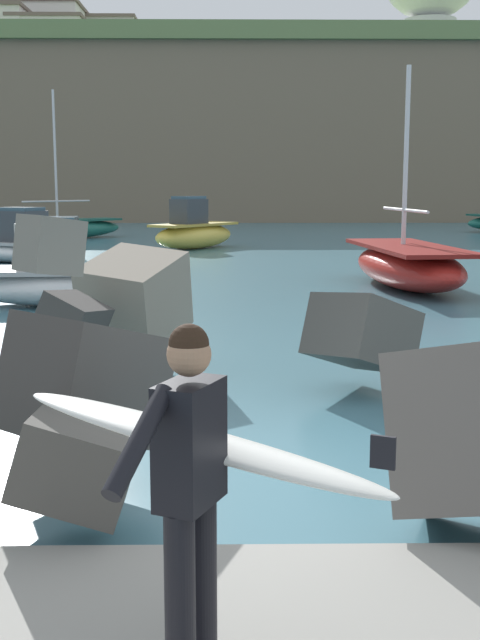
{
  "coord_description": "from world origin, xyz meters",
  "views": [
    {
      "loc": [
        -0.4,
        -7.03,
        2.65
      ],
      "look_at": [
        -0.29,
        0.5,
        1.4
      ],
      "focal_mm": 46.04,
      "sensor_mm": 36.0,
      "label": 1
    }
  ],
  "objects_px": {
    "boat_mid_left": "(66,228)",
    "boat_far_left": "(408,265)",
    "station_building_central": "(45,40)",
    "station_building_annex": "(111,49)",
    "boat_near_left": "(194,232)",
    "station_building_east": "(50,42)",
    "boat_far_centre": "(14,245)",
    "boat_mid_centre": "(64,278)",
    "surfer_with_board": "(194,468)"
  },
  "relations": [
    {
      "from": "station_building_east",
      "to": "boat_far_centre",
      "type": "bearing_deg",
      "value": -79.89
    },
    {
      "from": "boat_near_left",
      "to": "boat_far_centre",
      "type": "height_order",
      "value": "boat_near_left"
    },
    {
      "from": "boat_near_left",
      "to": "station_building_east",
      "type": "height_order",
      "value": "station_building_east"
    },
    {
      "from": "station_building_central",
      "to": "boat_near_left",
      "type": "bearing_deg",
      "value": -71.8
    },
    {
      "from": "surfer_with_board",
      "to": "boat_mid_left",
      "type": "xyz_separation_m",
      "value": [
        -7.74,
        36.32,
        -0.74
      ]
    },
    {
      "from": "station_building_annex",
      "to": "boat_far_left",
      "type": "bearing_deg",
      "value": -76.09
    },
    {
      "from": "boat_mid_left",
      "to": "boat_far_left",
      "type": "height_order",
      "value": "boat_mid_left"
    },
    {
      "from": "surfer_with_board",
      "to": "station_building_central",
      "type": "xyz_separation_m",
      "value": [
        -17.84,
        80.53,
        15.37
      ]
    },
    {
      "from": "boat_mid_centre",
      "to": "boat_far_centre",
      "type": "height_order",
      "value": "boat_mid_centre"
    },
    {
      "from": "station_building_east",
      "to": "surfer_with_board",
      "type": "bearing_deg",
      "value": -77.79
    },
    {
      "from": "boat_mid_left",
      "to": "boat_far_left",
      "type": "distance_m",
      "value": 22.96
    },
    {
      "from": "surfer_with_board",
      "to": "boat_mid_centre",
      "type": "distance_m",
      "value": 14.61
    },
    {
      "from": "boat_mid_centre",
      "to": "boat_far_centre",
      "type": "distance_m",
      "value": 10.83
    },
    {
      "from": "boat_near_left",
      "to": "station_building_east",
      "type": "distance_m",
      "value": 49.0
    },
    {
      "from": "boat_far_centre",
      "to": "station_building_central",
      "type": "xyz_separation_m",
      "value": [
        -10.66,
        56.17,
        16.07
      ]
    },
    {
      "from": "boat_far_left",
      "to": "station_building_east",
      "type": "bearing_deg",
      "value": 110.01
    },
    {
      "from": "boat_mid_centre",
      "to": "boat_near_left",
      "type": "bearing_deg",
      "value": 82.16
    },
    {
      "from": "boat_mid_left",
      "to": "boat_mid_centre",
      "type": "distance_m",
      "value": 22.55
    },
    {
      "from": "surfer_with_board",
      "to": "station_building_east",
      "type": "xyz_separation_m",
      "value": [
        -16.12,
        74.46,
        14.18
      ]
    },
    {
      "from": "boat_near_left",
      "to": "station_building_east",
      "type": "bearing_deg",
      "value": 108.52
    },
    {
      "from": "boat_near_left",
      "to": "station_building_annex",
      "type": "height_order",
      "value": "station_building_annex"
    },
    {
      "from": "boat_mid_left",
      "to": "boat_mid_centre",
      "type": "bearing_deg",
      "value": -79.07
    },
    {
      "from": "station_building_central",
      "to": "station_building_annex",
      "type": "distance_m",
      "value": 7.19
    },
    {
      "from": "boat_far_left",
      "to": "station_building_central",
      "type": "height_order",
      "value": "station_building_central"
    },
    {
      "from": "boat_mid_centre",
      "to": "station_building_annex",
      "type": "xyz_separation_m",
      "value": [
        -8.48,
        70.48,
        15.86
      ]
    },
    {
      "from": "surfer_with_board",
      "to": "boat_far_left",
      "type": "relative_size",
      "value": 0.33
    },
    {
      "from": "boat_mid_centre",
      "to": "station_building_east",
      "type": "height_order",
      "value": "station_building_east"
    },
    {
      "from": "boat_far_centre",
      "to": "station_building_annex",
      "type": "distance_m",
      "value": 62.54
    },
    {
      "from": "boat_mid_left",
      "to": "boat_far_left",
      "type": "bearing_deg",
      "value": -56.93
    },
    {
      "from": "boat_near_left",
      "to": "boat_far_centre",
      "type": "bearing_deg",
      "value": -135.57
    },
    {
      "from": "boat_mid_left",
      "to": "boat_far_left",
      "type": "relative_size",
      "value": 1.12
    },
    {
      "from": "boat_far_centre",
      "to": "surfer_with_board",
      "type": "bearing_deg",
      "value": -73.58
    },
    {
      "from": "station_building_central",
      "to": "boat_mid_left",
      "type": "bearing_deg",
      "value": -77.14
    },
    {
      "from": "boat_mid_centre",
      "to": "station_building_central",
      "type": "relative_size",
      "value": 0.59
    },
    {
      "from": "boat_far_left",
      "to": "station_building_central",
      "type": "distance_m",
      "value": 69.25
    },
    {
      "from": "boat_far_centre",
      "to": "station_building_annex",
      "type": "relative_size",
      "value": 0.89
    },
    {
      "from": "boat_mid_centre",
      "to": "station_building_east",
      "type": "xyz_separation_m",
      "value": [
        -12.65,
        60.28,
        14.85
      ]
    },
    {
      "from": "boat_mid_left",
      "to": "station_building_annex",
      "type": "relative_size",
      "value": 1.14
    },
    {
      "from": "surfer_with_board",
      "to": "station_building_annex",
      "type": "bearing_deg",
      "value": 98.04
    },
    {
      "from": "boat_mid_left",
      "to": "station_building_east",
      "type": "height_order",
      "value": "station_building_east"
    },
    {
      "from": "boat_near_left",
      "to": "boat_mid_left",
      "type": "bearing_deg",
      "value": 136.38
    },
    {
      "from": "boat_near_left",
      "to": "boat_mid_left",
      "type": "xyz_separation_m",
      "value": [
        -6.47,
        6.17,
        -0.17
      ]
    },
    {
      "from": "boat_far_centre",
      "to": "station_building_east",
      "type": "xyz_separation_m",
      "value": [
        -8.94,
        50.1,
        14.88
      ]
    },
    {
      "from": "station_building_central",
      "to": "station_building_east",
      "type": "xyz_separation_m",
      "value": [
        1.72,
        -6.08,
        -1.19
      ]
    },
    {
      "from": "station_building_east",
      "to": "boat_mid_left",
      "type": "bearing_deg",
      "value": -77.62
    },
    {
      "from": "boat_far_centre",
      "to": "station_building_annex",
      "type": "height_order",
      "value": "station_building_annex"
    },
    {
      "from": "surfer_with_board",
      "to": "boat_near_left",
      "type": "height_order",
      "value": "boat_near_left"
    },
    {
      "from": "surfer_with_board",
      "to": "boat_near_left",
      "type": "bearing_deg",
      "value": 92.41
    },
    {
      "from": "station_building_central",
      "to": "station_building_annex",
      "type": "relative_size",
      "value": 1.25
    },
    {
      "from": "boat_mid_left",
      "to": "station_building_central",
      "type": "bearing_deg",
      "value": 102.86
    }
  ]
}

